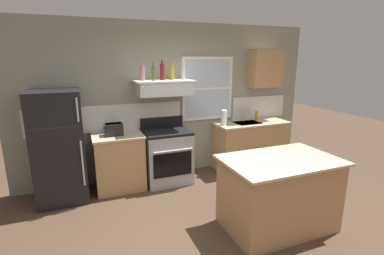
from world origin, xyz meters
TOP-DOWN VIEW (x-y plane):
  - ground_plane at (0.00, 0.00)m, footprint 16.00×16.00m
  - back_wall at (0.03, 2.23)m, footprint 5.40×0.11m
  - refrigerator at (-1.90, 1.84)m, footprint 0.70×0.72m
  - counter_left_of_stove at (-1.05, 1.90)m, footprint 0.79×0.63m
  - toaster at (-1.10, 1.90)m, footprint 0.30×0.20m
  - stove_range at (-0.25, 1.86)m, footprint 0.76×0.69m
  - range_hood_shelf at (-0.25, 1.96)m, footprint 0.96×0.52m
  - bottle_rose_pink at (-0.59, 1.98)m, footprint 0.07×0.07m
  - bottle_olive_oil_square at (-0.42, 1.93)m, footprint 0.06×0.06m
  - bottle_red_label_wine at (-0.26, 2.00)m, footprint 0.07×0.07m
  - bottle_champagne_gold_foil at (-0.08, 2.01)m, footprint 0.08×0.08m
  - bottle_clear_tall at (0.08, 1.92)m, footprint 0.06×0.06m
  - counter_right_with_sink at (1.45, 1.90)m, footprint 1.43×0.63m
  - sink_faucet at (1.35, 2.00)m, footprint 0.03×0.17m
  - paper_towel_roll at (0.86, 1.90)m, footprint 0.11×0.11m
  - dish_soap_bottle at (1.63, 2.00)m, footprint 0.06×0.06m
  - kitchen_island at (0.65, 0.03)m, footprint 1.40×0.90m
  - upper_cabinet_right at (1.80, 2.04)m, footprint 0.64×0.32m

SIDE VIEW (x-z plane):
  - ground_plane at x=0.00m, z-range 0.00..0.00m
  - counter_left_of_stove at x=-1.05m, z-range 0.00..0.91m
  - counter_right_with_sink at x=1.45m, z-range 0.00..0.91m
  - kitchen_island at x=0.65m, z-range 0.00..0.91m
  - stove_range at x=-0.25m, z-range -0.08..1.01m
  - refrigerator at x=-1.90m, z-range 0.00..1.66m
  - dish_soap_bottle at x=1.63m, z-range 0.91..1.09m
  - toaster at x=-1.10m, z-range 0.91..1.10m
  - paper_towel_roll at x=0.86m, z-range 0.91..1.18m
  - sink_faucet at x=1.35m, z-range 0.94..1.22m
  - back_wall at x=0.03m, z-range 0.00..2.70m
  - range_hood_shelf at x=-0.25m, z-range 1.50..1.75m
  - bottle_olive_oil_square at x=-0.42m, z-range 1.72..2.00m
  - bottle_rose_pink at x=-0.59m, z-range 1.72..2.02m
  - bottle_clear_tall at x=0.08m, z-range 1.72..2.02m
  - bottle_champagne_gold_foil at x=-0.08m, z-range 1.72..2.02m
  - bottle_red_label_wine at x=-0.26m, z-range 1.72..2.04m
  - upper_cabinet_right at x=1.80m, z-range 1.55..2.25m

